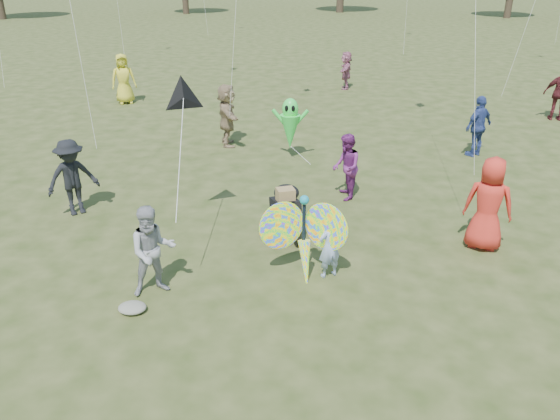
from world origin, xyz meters
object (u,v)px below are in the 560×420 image
Objects in this scene: crowd_g at (123,79)px; butterfly_kite at (304,238)px; child_girl at (329,247)px; crowd_b at (72,178)px; crowd_j at (346,70)px; crowd_c at (478,126)px; crowd_e at (346,167)px; jogging_stroller at (286,209)px; alien_kite at (290,126)px; adult_man at (153,251)px; crowd_a at (489,204)px; crowd_d at (227,115)px.

crowd_g is 14.47m from butterfly_kite.
crowd_b reaches higher than child_girl.
child_girl is 0.73× the size of crowd_j.
crowd_c is at bearing -49.58° from crowd_g.
crowd_e is at bearing -72.29° from crowd_g.
alien_kite is (-0.21, 4.73, 0.36)m from jogging_stroller.
crowd_e is (3.29, 4.28, -0.01)m from adult_man.
crowd_a is at bearing -22.20° from jogging_stroller.
alien_kite is (-1.46, 2.66, 0.19)m from crowd_e.
child_girl reaches higher than jogging_stroller.
butterfly_kite is at bearing -174.10° from crowd_d.
crowd_a reaches higher than crowd_j.
crowd_b is at bearing 106.09° from adult_man.
crowd_g reaches higher than child_girl.
child_girl is 14.64m from crowd_g.
adult_man is 7.18m from alien_kite.
crowd_a is 1.07× the size of crowd_c.
jogging_stroller is at bearing -82.70° from crowd_g.
adult_man is 8.11m from crowd_d.
alien_kite is at bearing -67.50° from crowd_g.
crowd_a reaches higher than butterfly_kite.
crowd_a is at bearing -70.93° from crowd_g.
crowd_a is (3.00, 1.31, 0.35)m from child_girl.
crowd_b reaches higher than adult_man.
crowd_b is at bearing -13.24° from crowd_c.
crowd_b is 5.73m from crowd_d.
crowd_b is at bearing -138.42° from alien_kite.
crowd_a is 1.09× the size of crowd_b.
crowd_a reaches higher than jogging_stroller.
crowd_b is at bearing -83.94° from crowd_e.
butterfly_kite is at bearing -0.54° from crowd_j.
crowd_g reaches higher than crowd_c.
crowd_c is (7.11, 7.69, 0.07)m from adult_man.
jogging_stroller is 1.62m from butterfly_kite.
adult_man is 0.85× the size of crowd_a.
crowd_d is at bearing 90.19° from jogging_stroller.
child_girl is 0.66× the size of butterfly_kite.
crowd_d is 1.64× the size of jogging_stroller.
alien_kite is (-1.07, 6.20, 0.39)m from child_girl.
adult_man is at bearing -43.99° from crowd_e.
crowd_g is at bearing -143.02° from crowd_e.
adult_man is 0.90× the size of butterfly_kite.
crowd_e is at bearing -61.19° from alien_kite.
alien_kite is (4.48, 3.98, 0.12)m from crowd_b.
adult_man is 2.55m from butterfly_kite.
crowd_c is (4.21, 6.95, 0.29)m from child_girl.
crowd_b reaches higher than crowd_j.
crowd_c is at bearing 25.40° from crowd_j.
jogging_stroller is at bearing 16.08° from crowd_a.
crowd_c is 9.36m from crowd_j.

